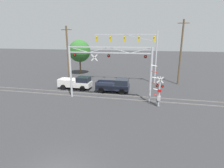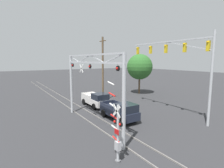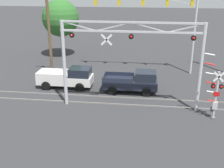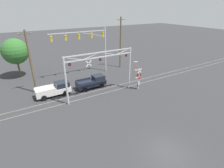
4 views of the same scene
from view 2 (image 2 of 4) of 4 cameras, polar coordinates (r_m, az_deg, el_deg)
The scene contains 9 objects.
rail_track_near at distance 17.40m, azimuth -5.98°, elevation -13.15°, with size 80.00×0.08×0.10m, color gray.
rail_track_far at distance 18.05m, azimuth -1.81°, elevation -12.33°, with size 80.00×0.08×0.10m, color gray.
crossing_gantry at distance 16.24m, azimuth -7.11°, elevation 1.25°, with size 10.68×0.29×6.79m.
crossing_signal_mast at distance 11.10m, azimuth 1.70°, elevation -15.84°, with size 1.58×0.35×4.93m.
traffic_signal_span at distance 20.04m, azimuth 22.47°, elevation 7.51°, with size 10.96×0.39×8.95m.
pickup_truck_lead at distance 18.51m, azimuth 2.68°, elevation -8.80°, with size 4.89×2.15×1.97m.
pickup_truck_following at distance 23.75m, azimuth -5.23°, elevation -5.08°, with size 5.13×2.15×1.97m.
utility_pole_left at distance 26.50m, azimuth -3.03°, elevation 5.05°, with size 1.80×0.28×9.67m.
background_tree_beyond_span at distance 32.78m, azimuth 9.01°, elevation 5.54°, with size 4.70×4.70×7.37m.
Camera 2 is at (14.55, 6.49, 6.27)m, focal length 28.00 mm.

